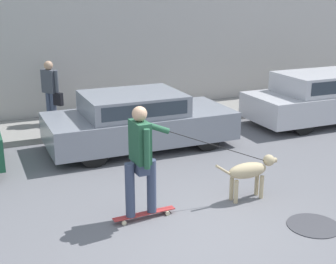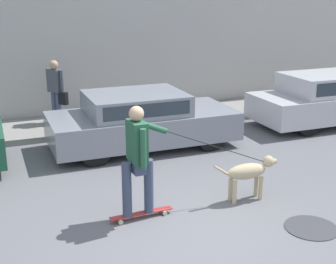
{
  "view_description": "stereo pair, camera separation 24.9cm",
  "coord_description": "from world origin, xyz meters",
  "px_view_note": "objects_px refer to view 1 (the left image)",
  "views": [
    {
      "loc": [
        -2.83,
        -5.37,
        3.34
      ],
      "look_at": [
        0.36,
        1.85,
        0.95
      ],
      "focal_mm": 50.0,
      "sensor_mm": 36.0,
      "label": 1
    },
    {
      "loc": [
        -2.6,
        -5.47,
        3.34
      ],
      "look_at": [
        0.36,
        1.85,
        0.95
      ],
      "focal_mm": 50.0,
      "sensor_mm": 36.0,
      "label": 2
    }
  ],
  "objects_px": {
    "pedestrian_with_bag": "(51,89)",
    "parked_car_1": "(138,121)",
    "skateboarder": "(141,156)",
    "parked_car_2": "(328,98)",
    "dog": "(250,171)"
  },
  "relations": [
    {
      "from": "skateboarder",
      "to": "pedestrian_with_bag",
      "type": "distance_m",
      "value": 5.5
    },
    {
      "from": "parked_car_2",
      "to": "skateboarder",
      "type": "relative_size",
      "value": 1.64
    },
    {
      "from": "skateboarder",
      "to": "pedestrian_with_bag",
      "type": "xyz_separation_m",
      "value": [
        -0.32,
        5.49,
        -0.01
      ]
    },
    {
      "from": "parked_car_1",
      "to": "parked_car_2",
      "type": "height_order",
      "value": "parked_car_2"
    },
    {
      "from": "skateboarder",
      "to": "parked_car_2",
      "type": "bearing_deg",
      "value": 24.49
    },
    {
      "from": "parked_car_2",
      "to": "dog",
      "type": "distance_m",
      "value": 5.62
    },
    {
      "from": "pedestrian_with_bag",
      "to": "skateboarder",
      "type": "bearing_deg",
      "value": 59.08
    },
    {
      "from": "dog",
      "to": "skateboarder",
      "type": "distance_m",
      "value": 1.97
    },
    {
      "from": "pedestrian_with_bag",
      "to": "parked_car_1",
      "type": "bearing_deg",
      "value": 88.77
    },
    {
      "from": "parked_car_2",
      "to": "skateboarder",
      "type": "xyz_separation_m",
      "value": [
        -6.45,
        -3.24,
        0.37
      ]
    },
    {
      "from": "skateboarder",
      "to": "parked_car_1",
      "type": "bearing_deg",
      "value": 68.39
    },
    {
      "from": "parked_car_2",
      "to": "skateboarder",
      "type": "distance_m",
      "value": 7.23
    },
    {
      "from": "parked_car_1",
      "to": "parked_car_2",
      "type": "bearing_deg",
      "value": 0.48
    },
    {
      "from": "dog",
      "to": "parked_car_1",
      "type": "bearing_deg",
      "value": 103.74
    },
    {
      "from": "skateboarder",
      "to": "pedestrian_with_bag",
      "type": "bearing_deg",
      "value": 91.14
    }
  ]
}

